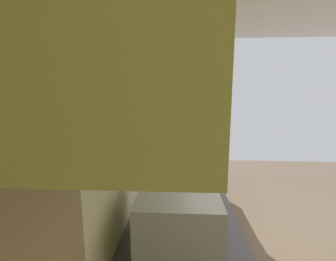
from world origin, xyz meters
TOP-DOWN VIEW (x-y plane):
  - wall_back at (0.00, 1.67)m, footprint 4.37×0.12m
  - counter_run at (-0.41, 1.29)m, footprint 3.42×0.67m
  - upper_cabinets at (-0.41, 1.43)m, footprint 2.46×0.36m
  - oven_range at (1.64, 1.29)m, footprint 0.70×0.66m
  - microwave at (-0.90, 1.30)m, footprint 0.45×0.37m
  - bowl at (0.14, 1.21)m, footprint 0.14×0.14m

SIDE VIEW (x-z plane):
  - counter_run at x=-0.41m, z-range 0.00..0.88m
  - oven_range at x=1.64m, z-range -0.07..0.99m
  - bowl at x=0.14m, z-range 0.88..0.93m
  - microwave at x=-0.90m, z-range 0.88..1.19m
  - wall_back at x=0.00m, z-range 0.00..2.58m
  - upper_cabinets at x=-0.41m, z-range 1.52..2.19m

